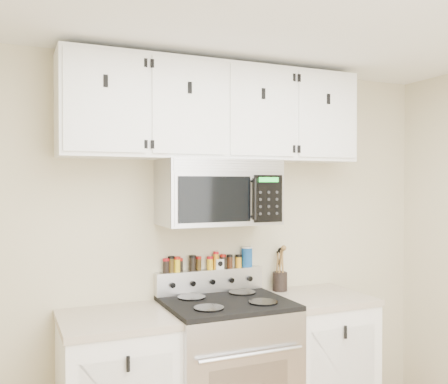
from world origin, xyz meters
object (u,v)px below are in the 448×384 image
at_px(utensil_crock, 280,280).
at_px(salt_canister, 247,257).
at_px(range, 226,374).
at_px(microwave, 219,192).

xyz_separation_m(utensil_crock, salt_canister, (-0.24, 0.05, 0.17)).
height_order(range, microwave, microwave).
relative_size(range, utensil_crock, 3.56).
xyz_separation_m(range, microwave, (0.00, 0.13, 1.14)).
xyz_separation_m(range, utensil_crock, (0.52, 0.23, 0.51)).
bearing_deg(salt_canister, range, -134.96).
height_order(range, salt_canister, salt_canister).
distance_m(microwave, utensil_crock, 0.82).
relative_size(utensil_crock, salt_canister, 2.18).
relative_size(microwave, utensil_crock, 2.46).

